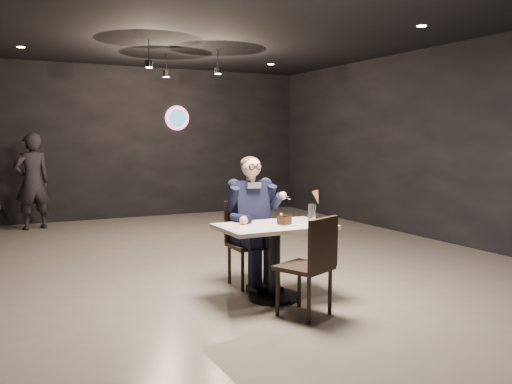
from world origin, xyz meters
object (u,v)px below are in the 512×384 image
chair_far (250,244)px  chair_near (304,265)px  seated_man (250,220)px  passerby (32,181)px  sundae_glass (312,213)px  main_table (274,262)px

chair_far → chair_near: 1.11m
chair_near → seated_man: bearing=66.5°
passerby → chair_near: bearing=90.7°
chair_far → chair_near: bearing=-90.0°
sundae_glass → passerby: passerby is taller
seated_man → sundae_glass: bearing=-53.7°
chair_far → seated_man: (0.00, 0.00, 0.26)m
chair_far → main_table: bearing=-90.0°
sundae_glass → passerby: size_ratio=0.11×
main_table → passerby: 5.82m
chair_far → seated_man: bearing=0.0°
chair_far → sundae_glass: sundae_glass is taller
seated_man → passerby: passerby is taller
chair_far → passerby: passerby is taller
main_table → chair_far: (0.00, 0.55, 0.09)m
seated_man → sundae_glass: seated_man is taller
main_table → chair_far: size_ratio=1.20×
main_table → sundae_glass: bearing=-2.9°
main_table → passerby: passerby is taller
seated_man → sundae_glass: (0.42, -0.57, 0.12)m
chair_far → sundae_glass: (0.42, -0.57, 0.38)m
main_table → seated_man: (0.00, 0.55, 0.34)m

